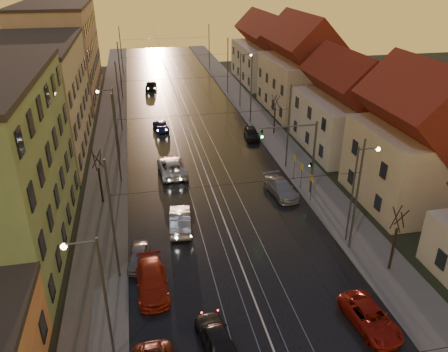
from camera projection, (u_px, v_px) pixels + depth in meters
road at (187, 124)px, 59.21m from camera, size 16.00×120.00×0.04m
sidewalk_left at (112, 129)px, 57.39m from camera, size 4.00×120.00×0.15m
sidewalk_right at (258, 119)px, 60.97m from camera, size 4.00×120.00×0.15m
tram_rail_0 at (171, 125)px, 58.80m from camera, size 0.06×120.00×0.03m
tram_rail_1 at (181, 124)px, 59.05m from camera, size 0.06×120.00×0.03m
tram_rail_2 at (193, 123)px, 59.33m from camera, size 0.06×120.00×0.03m
tram_rail_3 at (203, 123)px, 59.59m from camera, size 0.06×120.00×0.03m
apartment_left_2 at (34, 101)px, 48.16m from camera, size 10.00×20.00×12.00m
apartment_left_3 at (61, 52)px, 68.84m from camera, size 10.00×24.00×14.00m
house_right_1 at (415, 145)px, 37.86m from camera, size 8.67×10.20×10.80m
house_right_2 at (347, 110)px, 49.66m from camera, size 9.18×12.24×9.20m
house_right_3 at (301, 71)px, 62.34m from camera, size 9.18×14.28×11.50m
house_right_4 at (265, 53)px, 78.51m from camera, size 9.18×16.32×10.00m
catenary_pole_l_1 at (113, 222)px, 28.42m from camera, size 0.16×0.16×9.00m
catenary_pole_r_1 at (357, 197)px, 31.50m from camera, size 0.16×0.16×9.00m
catenary_pole_l_2 at (117, 140)px, 41.62m from camera, size 0.16×0.16×9.00m
catenary_pole_r_2 at (288, 128)px, 44.70m from camera, size 0.16×0.16×9.00m
catenary_pole_l_3 at (119, 97)px, 54.82m from camera, size 0.16×0.16×9.00m
catenary_pole_r_3 at (251, 90)px, 57.89m from camera, size 0.16×0.16×9.00m
catenary_pole_l_4 at (120, 71)px, 68.01m from camera, size 0.16×0.16×9.00m
catenary_pole_r_4 at (228, 66)px, 71.09m from camera, size 0.16×0.16×9.00m
catenary_pole_l_5 at (121, 51)px, 83.85m from camera, size 0.16×0.16×9.00m
catenary_pole_r_5 at (209, 47)px, 86.93m from camera, size 0.16×0.16×9.00m
street_lamp_0 at (98, 290)px, 22.00m from camera, size 1.75×0.32×8.00m
street_lamp_1 at (357, 185)px, 32.30m from camera, size 1.75×0.32×8.00m
street_lamp_2 at (112, 117)px, 46.64m from camera, size 1.75×0.32×8.00m
street_lamp_3 at (242, 75)px, 63.97m from camera, size 1.75×0.32×8.00m
traffic_light_mast at (304, 149)px, 39.26m from camera, size 5.30×0.32×7.20m
bare_tree_0 at (100, 179)px, 38.70m from camera, size 1.09×1.09×5.11m
bare_tree_1 at (394, 241)px, 30.03m from camera, size 1.09×1.09×5.11m
bare_tree_2 at (275, 115)px, 54.70m from camera, size 1.09×1.09×5.11m
driving_car_0 at (216, 337)px, 24.63m from camera, size 2.22×4.33×1.41m
driving_car_1 at (180, 220)px, 35.66m from camera, size 2.11×4.91×1.57m
driving_car_2 at (172, 167)px, 44.95m from camera, size 2.96×5.79×1.57m
driving_car_3 at (161, 125)px, 56.97m from camera, size 2.11×4.34×1.22m
driving_car_4 at (151, 85)px, 75.27m from camera, size 2.32×4.54×1.48m
parked_left_2 at (152, 281)px, 28.93m from camera, size 2.16×4.99×1.43m
parked_left_3 at (139, 257)px, 31.55m from camera, size 1.86×3.72×1.22m
parked_right_0 at (370, 318)px, 26.08m from camera, size 2.58×4.76×1.27m
parked_right_1 at (281, 188)px, 40.96m from camera, size 2.61×5.10×1.42m
parked_right_2 at (252, 134)px, 53.99m from camera, size 1.99×4.17×1.37m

